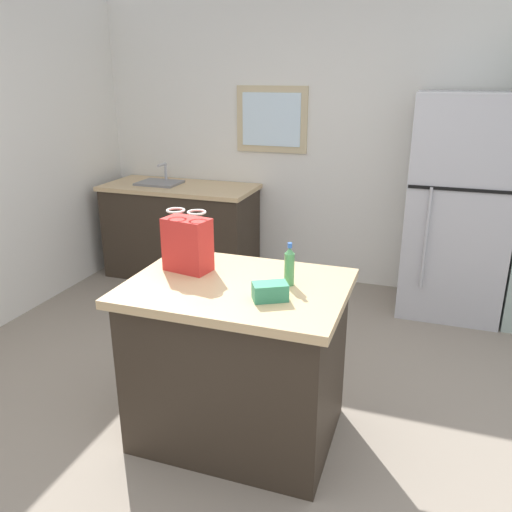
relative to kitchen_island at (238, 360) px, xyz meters
name	(u,v)px	position (x,y,z in m)	size (l,w,h in m)	color
ground	(259,459)	(0.18, -0.18, -0.46)	(6.47, 6.47, 0.00)	gray
back_wall	(353,145)	(0.17, 2.51, 0.86)	(5.00, 0.13, 2.62)	silver
kitchen_island	(238,360)	(0.00, 0.00, 0.00)	(1.12, 0.83, 0.91)	#33281E
refrigerator	(458,208)	(1.11, 2.10, 0.44)	(0.79, 0.70, 1.80)	#B7B7BC
sink_counter	(181,230)	(-1.41, 2.12, 0.01)	(1.46, 0.68, 1.10)	#33281E
shopping_bag	(188,244)	(-0.32, 0.10, 0.60)	(0.27, 0.19, 0.34)	red
small_box	(270,291)	(0.22, -0.14, 0.49)	(0.16, 0.10, 0.08)	#388E66
bottle	(289,266)	(0.26, 0.07, 0.55)	(0.05, 0.05, 0.22)	#4C9956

